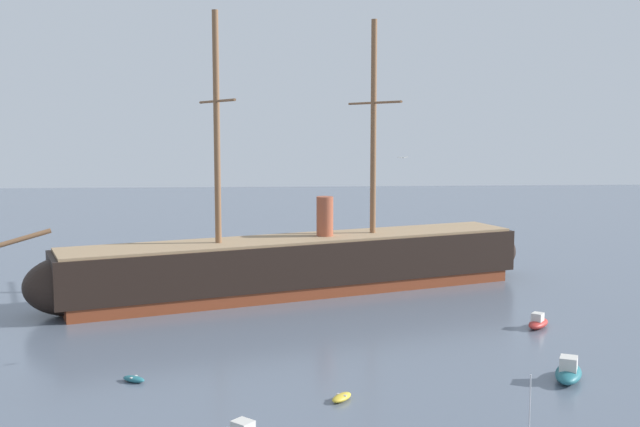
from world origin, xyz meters
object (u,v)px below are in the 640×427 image
tall_ship (299,264)px  seagull_in_flight (403,158)px  dinghy_near_centre (342,397)px  motorboat_alongside_stern (538,322)px  motorboat_mid_right (568,372)px  dinghy_mid_left (134,379)px

tall_ship → seagull_in_flight: 28.70m
dinghy_near_centre → motorboat_alongside_stern: size_ratio=0.59×
seagull_in_flight → dinghy_near_centre: bearing=-119.6°
dinghy_near_centre → motorboat_mid_right: bearing=9.9°
motorboat_mid_right → dinghy_near_centre: bearing=-170.1°
tall_ship → dinghy_near_centre: (1.55, -34.85, -3.11)m
dinghy_near_centre → motorboat_mid_right: (17.66, 3.09, 0.44)m
dinghy_near_centre → motorboat_alongside_stern: (20.65, 18.15, 0.28)m
motorboat_alongside_stern → seagull_in_flight: size_ratio=3.79×
tall_ship → dinghy_mid_left: bearing=-114.9°
dinghy_mid_left → seagull_in_flight: size_ratio=2.11×
dinghy_mid_left → motorboat_alongside_stern: (36.01, 13.10, 0.30)m
tall_ship → motorboat_alongside_stern: bearing=-36.9°
dinghy_near_centre → seagull_in_flight: bearing=60.4°
dinghy_near_centre → motorboat_mid_right: motorboat_mid_right is taller
motorboat_mid_right → dinghy_mid_left: bearing=176.6°
tall_ship → motorboat_mid_right: bearing=-58.8°
dinghy_mid_left → motorboat_mid_right: 33.09m
motorboat_alongside_stern → tall_ship: bearing=143.1°
motorboat_mid_right → motorboat_alongside_stern: 15.36m
seagull_in_flight → dinghy_mid_left: bearing=-165.5°
tall_ship → motorboat_mid_right: tall_ship is taller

